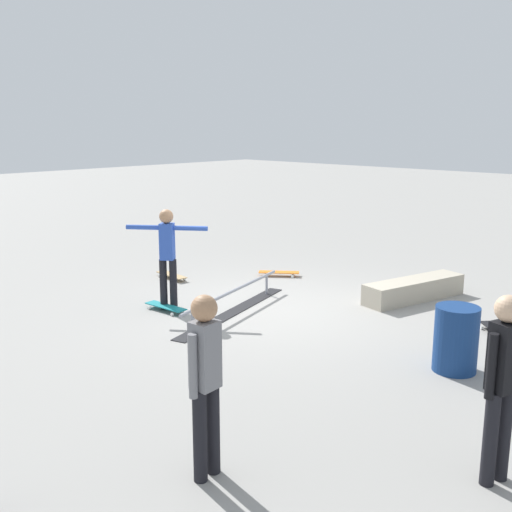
# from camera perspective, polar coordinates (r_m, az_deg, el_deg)

# --- Properties ---
(ground_plane) EXTENTS (60.00, 60.00, 0.00)m
(ground_plane) POSITION_cam_1_polar(r_m,az_deg,el_deg) (9.93, 1.45, -5.05)
(ground_plane) COLOR gray
(grind_rail) EXTENTS (3.05, 1.06, 0.38)m
(grind_rail) POSITION_cam_1_polar(r_m,az_deg,el_deg) (9.75, -2.14, -4.37)
(grind_rail) COLOR black
(grind_rail) RESTS_ON ground_plane
(skate_ledge) EXTENTS (2.06, 0.94, 0.36)m
(skate_ledge) POSITION_cam_1_polar(r_m,az_deg,el_deg) (10.78, 14.63, -3.05)
(skate_ledge) COLOR #B2A893
(skate_ledge) RESTS_ON ground_plane
(skater_main) EXTENTS (0.85, 1.11, 1.64)m
(skater_main) POSITION_cam_1_polar(r_m,az_deg,el_deg) (9.82, -8.33, 0.39)
(skater_main) COLOR black
(skater_main) RESTS_ON ground_plane
(skateboard_main) EXTENTS (0.30, 0.81, 0.09)m
(skateboard_main) POSITION_cam_1_polar(r_m,az_deg,el_deg) (9.93, -8.49, -4.73)
(skateboard_main) COLOR teal
(skateboard_main) RESTS_ON ground_plane
(bystander_grey_shirt) EXTENTS (0.37, 0.22, 1.62)m
(bystander_grey_shirt) POSITION_cam_1_polar(r_m,az_deg,el_deg) (5.14, -4.77, -11.25)
(bystander_grey_shirt) COLOR black
(bystander_grey_shirt) RESTS_ON ground_plane
(bystander_black_shirt) EXTENTS (0.37, 0.24, 1.64)m
(bystander_black_shirt) POSITION_cam_1_polar(r_m,az_deg,el_deg) (5.43, 22.13, -10.69)
(bystander_black_shirt) COLOR black
(bystander_black_shirt) RESTS_ON ground_plane
(loose_skateboard_orange) EXTENTS (0.65, 0.75, 0.09)m
(loose_skateboard_orange) POSITION_cam_1_polar(r_m,az_deg,el_deg) (12.05, 2.17, -1.55)
(loose_skateboard_orange) COLOR orange
(loose_skateboard_orange) RESTS_ON ground_plane
(loose_skateboard_black) EXTENTS (0.68, 0.73, 0.09)m
(loose_skateboard_black) POSITION_cam_1_polar(r_m,az_deg,el_deg) (9.39, 21.79, -6.52)
(loose_skateboard_black) COLOR black
(loose_skateboard_black) RESTS_ON ground_plane
(loose_skateboard_natural) EXTENTS (0.32, 0.82, 0.09)m
(loose_skateboard_natural) POSITION_cam_1_polar(r_m,az_deg,el_deg) (11.95, -7.95, -1.79)
(loose_skateboard_natural) COLOR tan
(loose_skateboard_natural) RESTS_ON ground_plane
(trash_bin) EXTENTS (0.53, 0.53, 0.82)m
(trash_bin) POSITION_cam_1_polar(r_m,az_deg,el_deg) (7.82, 18.28, -7.42)
(trash_bin) COLOR navy
(trash_bin) RESTS_ON ground_plane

